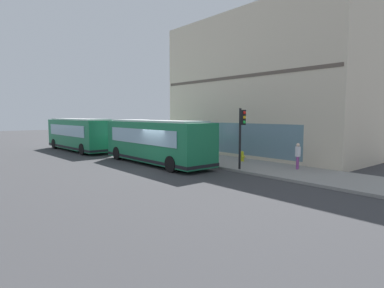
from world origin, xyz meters
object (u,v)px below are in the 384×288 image
Objects in this scene: pedestrian_by_light_pole at (298,154)px; city_bus_nearside at (156,142)px; traffic_light_near_corner at (242,127)px; fire_hydrant at (242,156)px; city_bus_far_down_street at (79,135)px; pedestrian_near_hydrant at (188,141)px; pedestrian_walking_along_curb at (189,145)px.

city_bus_nearside is at bearing 121.21° from pedestrian_by_light_pole.
traffic_light_near_corner is 4.99× the size of fire_hydrant.
city_bus_far_down_street is 6.39× the size of pedestrian_by_light_pole.
city_bus_nearside is at bearing -150.45° from pedestrian_near_hydrant.
pedestrian_walking_along_curb is (4.17, -11.40, -0.42)m from city_bus_far_down_street.
fire_hydrant is 0.45× the size of pedestrian_near_hydrant.
pedestrian_walking_along_curb is at bearing -69.93° from city_bus_far_down_street.
city_bus_nearside is at bearing 141.57° from fire_hydrant.
pedestrian_near_hydrant reaches higher than fire_hydrant.
city_bus_nearside is 6.06× the size of pedestrian_near_hydrant.
traffic_light_near_corner is at bearing -97.82° from pedestrian_walking_along_curb.
city_bus_nearside is 6.34m from pedestrian_near_hydrant.
fire_hydrant is 0.43× the size of pedestrian_walking_along_curb.
fire_hydrant is at bearing -95.77° from pedestrian_near_hydrant.
pedestrian_walking_along_curb is at bearing 102.70° from pedestrian_by_light_pole.
city_bus_far_down_street is at bearing 107.05° from pedestrian_by_light_pole.
city_bus_nearside is 5.86× the size of pedestrian_walking_along_curb.
city_bus_far_down_street is 2.74× the size of traffic_light_near_corner.
fire_hydrant is 4.33m from pedestrian_walking_along_curb.
fire_hydrant is 0.47× the size of pedestrian_by_light_pole.
city_bus_far_down_street is 13.67× the size of fire_hydrant.
pedestrian_walking_along_curb is at bearing -129.01° from pedestrian_near_hydrant.
city_bus_far_down_street is at bearing 111.09° from fire_hydrant.
pedestrian_near_hydrant is (3.27, 9.06, -1.62)m from traffic_light_near_corner.
traffic_light_near_corner is 6.31m from pedestrian_walking_along_curb.
traffic_light_near_corner reaches higher than city_bus_nearside.
pedestrian_near_hydrant is at bearing 70.16° from traffic_light_near_corner.
traffic_light_near_corner is 2.15× the size of pedestrian_walking_along_curb.
city_bus_far_down_street reaches higher than pedestrian_by_light_pole.
city_bus_nearside reaches higher than fire_hydrant.
pedestrian_by_light_pole is at bearing -93.00° from pedestrian_near_hydrant.
traffic_light_near_corner reaches higher than pedestrian_by_light_pole.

